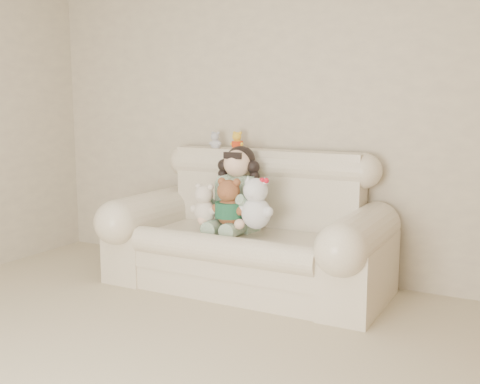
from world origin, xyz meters
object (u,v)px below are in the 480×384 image
sofa (246,221)px  white_cat (256,198)px  seated_child (238,188)px  cream_teddy (205,200)px  brown_teddy (229,198)px

sofa → white_cat: 0.28m
sofa → seated_child: 0.27m
white_cat → cream_teddy: bearing=179.3°
seated_child → white_cat: 0.33m
brown_teddy → white_cat: (0.21, 0.01, 0.01)m
brown_teddy → sofa: bearing=72.8°
seated_child → brown_teddy: seated_child is taller
white_cat → cream_teddy: 0.42m
cream_teddy → white_cat: bearing=15.9°
sofa → cream_teddy: 0.35m
seated_child → brown_teddy: (0.04, -0.21, -0.04)m
seated_child → cream_teddy: 0.29m
sofa → white_cat: bearing=-40.4°
brown_teddy → white_cat: bearing=14.2°
sofa → cream_teddy: sofa is taller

